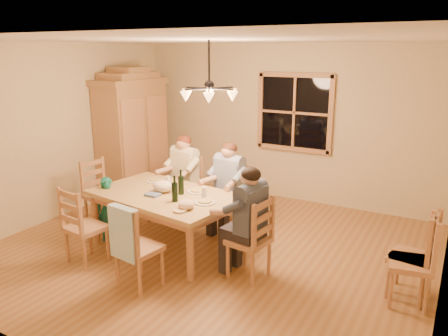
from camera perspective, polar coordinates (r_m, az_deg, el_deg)
The scene contains 31 objects.
floor at distance 5.95m, azimuth -1.75°, elevation -10.57°, with size 5.50×5.50×0.00m, color #926135.
ceiling at distance 5.36m, azimuth -1.99°, elevation 16.42°, with size 5.50×5.00×0.02m, color white.
wall_back at distance 7.71m, azimuth 7.81°, elevation 5.84°, with size 5.50×0.02×2.70m, color #C9B58E.
wall_left at distance 7.28m, azimuth -20.81°, elevation 4.44°, with size 0.02×5.00×2.70m, color #C9B58E.
window at distance 7.58m, azimuth 9.19°, elevation 7.15°, with size 1.30×0.06×1.30m.
chandelier at distance 5.38m, azimuth -1.93°, elevation 9.78°, with size 0.77×0.68×0.71m.
armoire at distance 8.02m, azimuth -11.82°, elevation 3.89°, with size 0.66×1.40×2.30m.
dining_table at distance 5.83m, azimuth -7.71°, elevation -4.19°, with size 2.07×1.43×0.76m.
chair_far_left at distance 6.89m, azimuth -5.15°, elevation -4.22°, with size 0.49×0.48×0.99m.
chair_far_right at distance 6.37m, azimuth 0.61°, elevation -5.78°, with size 0.49×0.48×0.99m.
chair_near_left at distance 5.77m, azimuth -17.49°, elevation -8.84°, with size 0.49×0.48×0.99m.
chair_near_right at distance 5.08m, azimuth -10.96°, elevation -11.81°, with size 0.49×0.48×0.99m.
chair_end_left at distance 6.91m, azimuth -15.56°, elevation -4.66°, with size 0.48×0.49×0.99m.
chair_end_right at distance 5.18m, azimuth 3.23°, elevation -10.95°, with size 0.48×0.49×0.99m.
adult_woman at distance 6.73m, azimuth -5.26°, elevation 0.11°, with size 0.43×0.47×0.87m.
adult_plaid_man at distance 6.20m, azimuth 0.62°, elevation -1.13°, with size 0.43×0.47×0.87m.
adult_slate_man at distance 4.97m, azimuth 3.33°, elevation -5.37°, with size 0.47×0.43×0.87m.
towel at distance 4.80m, azimuth -12.89°, elevation -8.33°, with size 0.38×0.10×0.58m, color #A1C6DA.
wine_bottle_a at distance 5.69m, azimuth -5.65°, elevation -1.83°, with size 0.08×0.08×0.33m, color black.
wine_bottle_b at distance 5.43m, azimuth -6.46°, elevation -2.70°, with size 0.08×0.08×0.33m, color black.
plate_woman at distance 6.33m, azimuth -8.95°, elevation -1.66°, with size 0.26×0.26×0.02m, color white.
plate_plaid at distance 5.80m, azimuth -3.53°, elevation -3.08°, with size 0.26×0.26×0.02m, color white.
plate_slate at distance 5.39m, azimuth -2.50°, elevation -4.51°, with size 0.26×0.26×0.02m, color white.
wine_glass_a at distance 6.09m, azimuth -7.28°, elevation -1.68°, with size 0.06×0.06×0.14m, color silver.
wine_glass_b at distance 5.56m, azimuth -2.60°, elevation -3.21°, with size 0.06×0.06×0.14m, color silver.
cap at distance 5.19m, azimuth -4.96°, elevation -4.78°, with size 0.20×0.20×0.11m, color beige.
napkin at distance 5.72m, azimuth -9.29°, elevation -3.46°, with size 0.18×0.14×0.03m, color slate.
cloth_bundle at distance 5.83m, azimuth -8.01°, elevation -2.40°, with size 0.28×0.22×0.15m, color beige.
child at distance 6.26m, azimuth -14.83°, elevation -5.22°, with size 0.33×0.22×0.91m, color #1A786C.
chair_spare_front at distance 5.19m, azimuth 23.11°, elevation -12.21°, with size 0.48×0.49×0.99m.
chair_spare_back at distance 5.06m, azimuth 22.91°, elevation -12.92°, with size 0.50×0.51×0.99m.
Camera 1 is at (2.77, -4.58, 2.58)m, focal length 35.00 mm.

